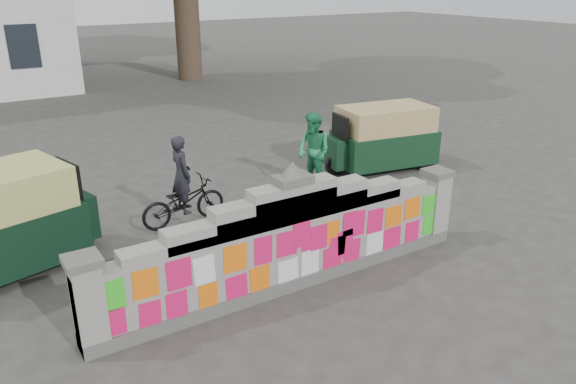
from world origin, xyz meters
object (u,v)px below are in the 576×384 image
(pedestrian, at_px, (314,151))
(rickshaw_right, at_px, (382,137))
(cyclist_bike, at_px, (183,202))
(cyclist_rider, at_px, (182,187))

(pedestrian, relative_size, rickshaw_right, 0.59)
(cyclist_bike, bearing_deg, cyclist_rider, -0.00)
(rickshaw_right, bearing_deg, pedestrian, 14.23)
(cyclist_rider, bearing_deg, rickshaw_right, -87.05)
(cyclist_rider, relative_size, rickshaw_right, 0.52)
(cyclist_rider, xyz_separation_m, pedestrian, (3.25, 0.33, 0.10))
(cyclist_rider, distance_m, rickshaw_right, 5.44)
(cyclist_bike, distance_m, pedestrian, 3.29)
(cyclist_bike, relative_size, rickshaw_right, 0.59)
(cyclist_bike, xyz_separation_m, cyclist_rider, (0.00, 0.00, 0.31))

